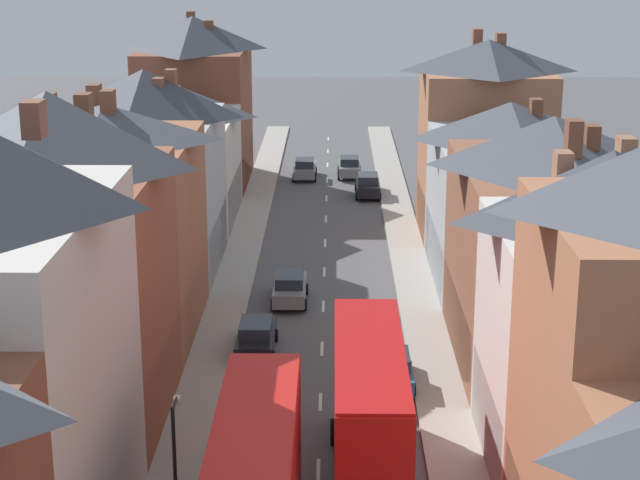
# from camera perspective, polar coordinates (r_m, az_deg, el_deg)

# --- Properties ---
(pavement_left) EXTENTS (2.20, 104.00, 0.14)m
(pavement_left) POSITION_cam_1_polar(r_m,az_deg,el_deg) (58.89, -4.78, -2.81)
(pavement_left) COLOR #A8A399
(pavement_left) RESTS_ON ground
(pavement_right) EXTENTS (2.20, 104.00, 0.14)m
(pavement_right) POSITION_cam_1_polar(r_m,az_deg,el_deg) (58.80, 5.18, -2.85)
(pavement_right) COLOR #A8A399
(pavement_right) RESTS_ON ground
(centre_line_dashes) EXTENTS (0.14, 97.80, 0.01)m
(centre_line_dashes) POSITION_cam_1_polar(r_m,az_deg,el_deg) (56.76, 0.17, -3.56)
(centre_line_dashes) COLOR silver
(centre_line_dashes) RESTS_ON ground
(terrace_row_left) EXTENTS (8.00, 83.12, 14.44)m
(terrace_row_left) POSITION_cam_1_polar(r_m,az_deg,el_deg) (47.62, -12.28, 0.10)
(terrace_row_left) COLOR beige
(terrace_row_left) RESTS_ON ground
(terrace_row_right) EXTENTS (8.00, 65.69, 14.69)m
(terrace_row_right) POSITION_cam_1_polar(r_m,az_deg,el_deg) (40.53, 14.52, -3.12)
(terrace_row_right) COLOR brown
(terrace_row_right) RESTS_ON ground
(double_decker_bus_lead) EXTENTS (2.74, 10.80, 5.30)m
(double_decker_bus_lead) POSITION_cam_1_polar(r_m,az_deg,el_deg) (38.00, 2.62, -9.27)
(double_decker_bus_lead) COLOR red
(double_decker_bus_lead) RESTS_ON ground
(car_near_blue) EXTENTS (1.90, 4.01, 1.58)m
(car_near_blue) POSITION_cam_1_polar(r_m,az_deg,el_deg) (46.98, 3.86, -6.86)
(car_near_blue) COLOR #236093
(car_near_blue) RESTS_ON ground
(car_parked_left_a) EXTENTS (1.90, 4.31, 1.59)m
(car_parked_left_a) POSITION_cam_1_polar(r_m,az_deg,el_deg) (86.25, -0.82, 3.84)
(car_parked_left_a) COLOR gray
(car_parked_left_a) RESTS_ON ground
(car_mid_black) EXTENTS (1.90, 4.53, 1.70)m
(car_mid_black) POSITION_cam_1_polar(r_m,az_deg,el_deg) (80.38, 2.57, 2.96)
(car_mid_black) COLOR black
(car_mid_black) RESTS_ON ground
(car_parked_left_b) EXTENTS (1.90, 4.23, 1.65)m
(car_parked_left_b) POSITION_cam_1_polar(r_m,az_deg,el_deg) (57.10, -1.63, -2.56)
(car_parked_left_b) COLOR gray
(car_parked_left_b) RESTS_ON ground
(car_mid_white) EXTENTS (1.90, 4.00, 1.66)m
(car_mid_white) POSITION_cam_1_polar(r_m,az_deg,el_deg) (86.73, 1.58, 3.93)
(car_mid_white) COLOR gray
(car_mid_white) RESTS_ON ground
(car_far_grey) EXTENTS (1.90, 4.41, 1.60)m
(car_far_grey) POSITION_cam_1_polar(r_m,az_deg,el_deg) (50.52, -3.43, -5.15)
(car_far_grey) COLOR black
(car_far_grey) RESTS_ON ground
(street_lamp) EXTENTS (0.20, 1.12, 5.50)m
(street_lamp) POSITION_cam_1_polar(r_m,az_deg,el_deg) (33.56, -7.70, -12.23)
(street_lamp) COLOR black
(street_lamp) RESTS_ON ground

